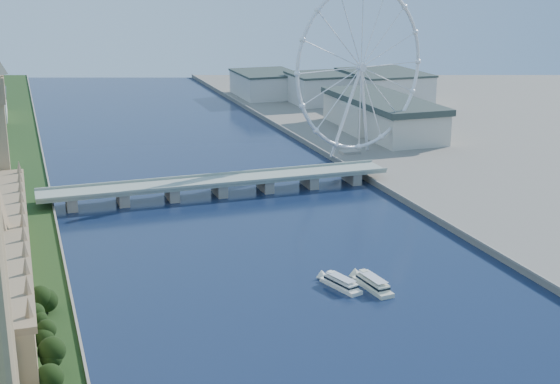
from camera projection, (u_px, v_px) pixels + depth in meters
name	position (u px, v px, depth m)	size (l,w,h in m)	color
westminster_bridge	(219.00, 184.00, 485.94)	(220.00, 22.00, 9.50)	gray
london_eye	(361.00, 68.00, 556.07)	(113.60, 39.12, 124.30)	silver
county_hall	(381.00, 135.00, 660.01)	(54.00, 144.00, 35.00)	beige
city_skyline	(190.00, 100.00, 731.69)	(505.00, 280.00, 32.00)	beige
tour_boat_near	(341.00, 288.00, 346.07)	(6.53, 25.77, 5.66)	white
tour_boat_far	(372.00, 289.00, 345.05)	(7.15, 28.06, 6.18)	beige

